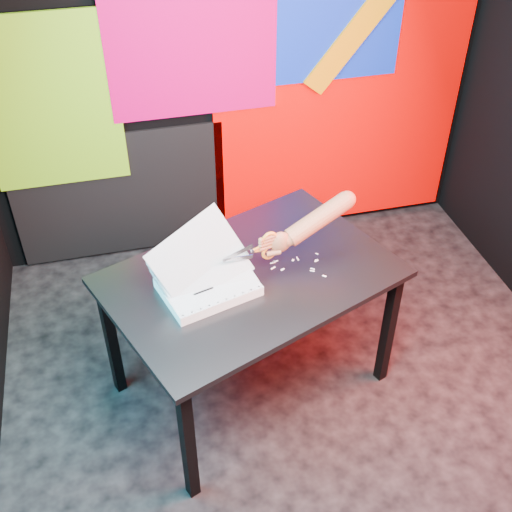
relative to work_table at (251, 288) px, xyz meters
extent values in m
cube|color=black|center=(0.23, -0.20, -0.67)|extent=(3.00, 3.00, 0.01)
cube|color=black|center=(0.23, 1.30, 0.68)|extent=(3.00, 0.01, 2.70)
cube|color=#F30200|center=(0.88, 1.27, 0.18)|extent=(1.60, 0.02, 1.60)
cube|color=#0D2ECA|center=(0.78, 1.25, 0.78)|extent=(0.85, 0.02, 0.75)
cube|color=#C90054|center=(-0.02, 1.25, 0.68)|extent=(0.95, 0.02, 0.80)
cube|color=#6FBA15|center=(-0.82, 1.25, 0.43)|extent=(0.75, 0.02, 1.00)
cube|color=black|center=(-0.52, 1.27, -0.22)|extent=(1.30, 0.02, 0.85)
cube|color=black|center=(-0.41, -0.55, -0.31)|extent=(0.06, 0.06, 0.72)
cube|color=black|center=(-0.68, 0.13, -0.31)|extent=(0.06, 0.06, 0.72)
cube|color=black|center=(0.68, -0.13, -0.31)|extent=(0.06, 0.06, 0.72)
cube|color=black|center=(0.41, 0.55, -0.31)|extent=(0.06, 0.06, 0.72)
cube|color=black|center=(0.00, 0.00, 0.07)|extent=(1.51, 1.26, 0.03)
cube|color=white|center=(-0.21, -0.06, 0.11)|extent=(0.46, 0.39, 0.05)
cube|color=white|center=(-0.21, -0.06, 0.13)|extent=(0.46, 0.39, 0.00)
cube|color=white|center=(-0.21, -0.06, 0.14)|extent=(0.46, 0.37, 0.12)
cube|color=white|center=(-0.22, -0.05, 0.16)|extent=(0.47, 0.35, 0.21)
cube|color=white|center=(-0.23, -0.03, 0.21)|extent=(0.47, 0.31, 0.30)
cube|color=white|center=(-0.24, -0.02, 0.25)|extent=(0.47, 0.27, 0.35)
cylinder|color=black|center=(-0.35, -0.24, 0.13)|extent=(0.01, 0.01, 0.00)
cylinder|color=black|center=(-0.31, -0.23, 0.13)|extent=(0.01, 0.01, 0.00)
cylinder|color=black|center=(-0.27, -0.22, 0.13)|extent=(0.01, 0.01, 0.00)
cylinder|color=black|center=(-0.23, -0.21, 0.13)|extent=(0.01, 0.01, 0.00)
cylinder|color=black|center=(-0.19, -0.20, 0.13)|extent=(0.01, 0.01, 0.00)
cylinder|color=black|center=(-0.15, -0.19, 0.13)|extent=(0.01, 0.01, 0.00)
cylinder|color=black|center=(-0.11, -0.18, 0.13)|extent=(0.01, 0.01, 0.00)
cylinder|color=black|center=(-0.07, -0.17, 0.13)|extent=(0.01, 0.01, 0.00)
cylinder|color=black|center=(-0.04, -0.15, 0.13)|extent=(0.01, 0.01, 0.00)
cylinder|color=black|center=(0.00, -0.14, 0.13)|extent=(0.01, 0.01, 0.00)
cylinder|color=black|center=(-0.42, 0.02, 0.13)|extent=(0.01, 0.01, 0.00)
cylinder|color=black|center=(-0.38, 0.03, 0.13)|extent=(0.01, 0.01, 0.00)
cylinder|color=black|center=(-0.34, 0.04, 0.13)|extent=(0.01, 0.01, 0.00)
cylinder|color=black|center=(-0.30, 0.05, 0.13)|extent=(0.01, 0.01, 0.00)
cylinder|color=black|center=(-0.26, 0.06, 0.13)|extent=(0.01, 0.01, 0.00)
cylinder|color=black|center=(-0.23, 0.07, 0.13)|extent=(0.01, 0.01, 0.00)
cylinder|color=black|center=(-0.19, 0.08, 0.13)|extent=(0.01, 0.01, 0.00)
cylinder|color=black|center=(-0.15, 0.09, 0.13)|extent=(0.01, 0.01, 0.00)
cylinder|color=black|center=(-0.11, 0.11, 0.13)|extent=(0.01, 0.01, 0.00)
cylinder|color=black|center=(-0.07, 0.12, 0.13)|extent=(0.01, 0.01, 0.00)
cube|color=black|center=(-0.31, -0.04, 0.13)|extent=(0.07, 0.03, 0.00)
cube|color=black|center=(-0.20, -0.03, 0.13)|extent=(0.05, 0.02, 0.00)
cube|color=black|center=(-0.24, -0.11, 0.13)|extent=(0.09, 0.04, 0.00)
cube|color=#A9A9AB|center=(-0.06, -0.03, 0.24)|extent=(0.14, 0.04, 0.05)
cube|color=#A9A9AB|center=(-0.06, -0.03, 0.21)|extent=(0.14, 0.04, 0.05)
cylinder|color=#A9A9AB|center=(0.01, -0.01, 0.23)|extent=(0.02, 0.02, 0.02)
cube|color=orange|center=(0.03, -0.01, 0.22)|extent=(0.06, 0.02, 0.02)
cube|color=orange|center=(0.03, -0.01, 0.23)|extent=(0.06, 0.02, 0.02)
torus|color=orange|center=(0.09, 0.01, 0.26)|extent=(0.08, 0.03, 0.08)
torus|color=orange|center=(0.09, 0.01, 0.19)|extent=(0.08, 0.03, 0.08)
ellipsoid|color=#B4613A|center=(0.14, 0.02, 0.23)|extent=(0.10, 0.06, 0.11)
cylinder|color=#B4613A|center=(0.09, 0.01, 0.22)|extent=(0.08, 0.04, 0.02)
cylinder|color=#B4613A|center=(0.09, 0.01, 0.24)|extent=(0.08, 0.04, 0.02)
cylinder|color=#B4613A|center=(0.09, 0.01, 0.26)|extent=(0.07, 0.04, 0.02)
cylinder|color=#B4613A|center=(0.09, 0.01, 0.27)|extent=(0.06, 0.03, 0.02)
cylinder|color=#B4613A|center=(0.11, 0.00, 0.19)|extent=(0.07, 0.03, 0.03)
cylinder|color=#B4613A|center=(0.19, 0.03, 0.23)|extent=(0.08, 0.08, 0.07)
cylinder|color=#B4613A|center=(0.33, 0.07, 0.29)|extent=(0.34, 0.16, 0.20)
sphere|color=#B4613A|center=(0.48, 0.10, 0.35)|extent=(0.08, 0.08, 0.08)
cube|color=white|center=(0.22, 0.05, 0.08)|extent=(0.02, 0.02, 0.00)
cube|color=white|center=(0.32, 0.02, 0.08)|extent=(0.01, 0.01, 0.00)
cube|color=white|center=(0.13, 0.06, 0.08)|extent=(0.03, 0.02, 0.00)
cube|color=white|center=(0.28, -0.05, 0.08)|extent=(0.02, 0.02, 0.00)
cube|color=white|center=(0.32, -0.09, 0.08)|extent=(0.02, 0.02, 0.00)
cube|color=white|center=(0.11, 0.02, 0.08)|extent=(0.03, 0.02, 0.00)
cube|color=white|center=(0.15, 0.00, 0.08)|extent=(0.02, 0.02, 0.00)
cube|color=white|center=(0.29, -0.03, 0.08)|extent=(0.02, 0.02, 0.00)
cube|color=white|center=(0.24, 0.06, 0.08)|extent=(0.01, 0.03, 0.00)
cube|color=white|center=(0.12, 0.05, 0.08)|extent=(0.03, 0.01, 0.00)
cube|color=white|center=(0.32, 0.02, 0.08)|extent=(0.02, 0.01, 0.00)
cube|color=white|center=(0.34, 0.07, 0.08)|extent=(0.01, 0.01, 0.00)
camera|label=1|loc=(-0.52, -2.16, 1.99)|focal=45.00mm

